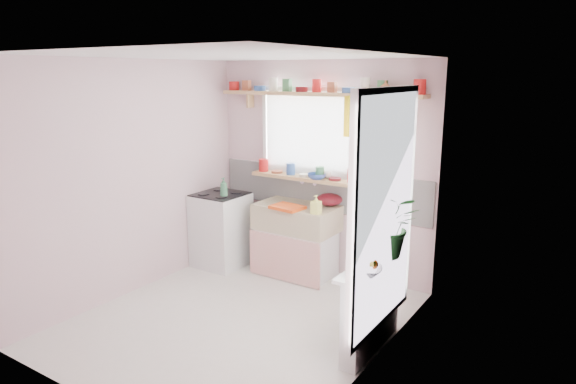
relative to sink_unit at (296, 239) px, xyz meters
The scene contains 19 objects.
room 1.31m from the sink_unit, 28.17° to the right, with size 3.20×3.20×3.20m.
sink_unit is the anchor object (origin of this frame).
cooker 0.98m from the sink_unit, 165.62° to the right, with size 0.58×0.58×0.93m.
radiator_ledge 1.82m from the sink_unit, 37.05° to the right, with size 0.22×0.95×0.78m.
windowsill 0.73m from the sink_unit, 90.00° to the left, with size 1.40×0.22×0.04m, color tan.
pine_shelf 1.70m from the sink_unit, 49.64° to the left, with size 2.52×0.24×0.04m, color tan.
shelf_crockery 1.78m from the sink_unit, 53.18° to the left, with size 2.47×0.11×0.12m.
sill_crockery 0.81m from the sink_unit, 95.28° to the left, with size 1.35×0.11×0.12m.
dish_tray 0.48m from the sink_unit, 90.25° to the right, with size 0.36×0.27×0.04m, color #F04F15.
colander 0.62m from the sink_unit, 32.59° to the left, with size 0.31×0.31×0.14m, color #580F18.
jade_plant 1.81m from the sink_unit, 29.23° to the right, with size 0.52×0.45×0.58m, color #2B692A.
fruit_bowl 2.02m from the sink_unit, 41.93° to the right, with size 0.28×0.28×0.07m, color silver.
herb_pot 1.92m from the sink_unit, 43.45° to the right, with size 0.10×0.07×0.19m, color #325C24.
soap_bottle_sink 0.67m from the sink_unit, 27.29° to the right, with size 0.09×0.10×0.21m, color #F6F76D.
sill_cup 0.85m from the sink_unit, 42.09° to the left, with size 0.11×0.11×0.08m, color white.
sill_bowl 0.80m from the sink_unit, 33.23° to the left, with size 0.21×0.21×0.07m, color #304E9E.
shelf_vase 2.04m from the sink_unit, ahead, with size 0.13×0.13×0.14m, color #B56937.
cooker_bottle 1.06m from the sink_unit, 156.89° to the right, with size 0.09×0.09×0.23m, color #3D7B53.
fruit 2.04m from the sink_unit, 41.68° to the right, with size 0.20×0.14×0.10m.
Camera 1 is at (2.92, -3.60, 2.36)m, focal length 32.00 mm.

